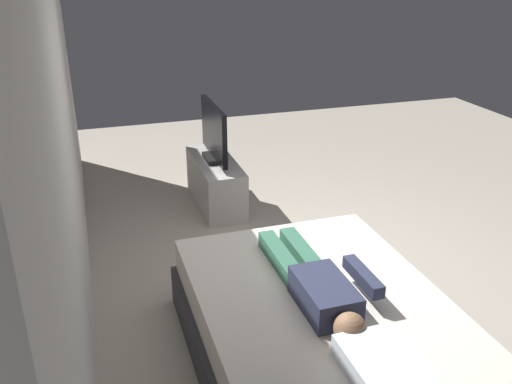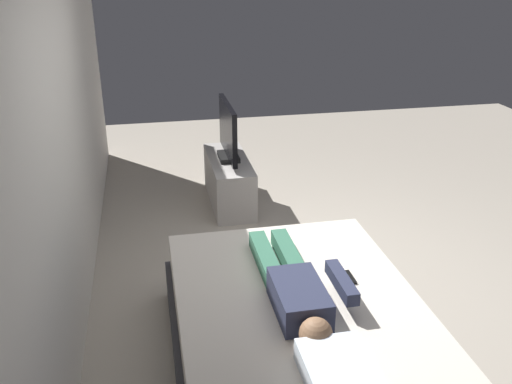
{
  "view_description": "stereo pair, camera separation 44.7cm",
  "coord_description": "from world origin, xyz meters",
  "px_view_note": "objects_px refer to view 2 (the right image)",
  "views": [
    {
      "loc": [
        -3.49,
        1.61,
        2.47
      ],
      "look_at": [
        0.42,
        0.36,
        0.69
      ],
      "focal_mm": 38.69,
      "sensor_mm": 36.0,
      "label": 1
    },
    {
      "loc": [
        -3.6,
        1.17,
        2.47
      ],
      "look_at": [
        0.42,
        0.36,
        0.69
      ],
      "focal_mm": 38.69,
      "sensor_mm": 36.0,
      "label": 2
    }
  ],
  "objects_px": {
    "pillow": "(341,375)",
    "person": "(295,287)",
    "tv_stand": "(229,181)",
    "tv": "(228,133)",
    "remote": "(350,277)",
    "bed": "(299,338)"
  },
  "relations": [
    {
      "from": "pillow",
      "to": "remote",
      "type": "bearing_deg",
      "value": -23.03
    },
    {
      "from": "tv_stand",
      "to": "person",
      "type": "bearing_deg",
      "value": 179.98
    },
    {
      "from": "pillow",
      "to": "bed",
      "type": "bearing_deg",
      "value": 0.0
    },
    {
      "from": "tv",
      "to": "remote",
      "type": "bearing_deg",
      "value": -170.8
    },
    {
      "from": "remote",
      "to": "tv_stand",
      "type": "height_order",
      "value": "remote"
    },
    {
      "from": "person",
      "to": "remote",
      "type": "xyz_separation_m",
      "value": [
        0.15,
        -0.4,
        -0.07
      ]
    },
    {
      "from": "remote",
      "to": "tv_stand",
      "type": "distance_m",
      "value": 2.54
    },
    {
      "from": "pillow",
      "to": "person",
      "type": "distance_m",
      "value": 0.75
    },
    {
      "from": "remote",
      "to": "tv_stand",
      "type": "bearing_deg",
      "value": 9.2
    },
    {
      "from": "pillow",
      "to": "tv",
      "type": "relative_size",
      "value": 0.55
    },
    {
      "from": "pillow",
      "to": "person",
      "type": "xyz_separation_m",
      "value": [
        0.75,
        0.02,
        0.02
      ]
    },
    {
      "from": "bed",
      "to": "tv_stand",
      "type": "distance_m",
      "value": 2.67
    },
    {
      "from": "tv_stand",
      "to": "tv",
      "type": "height_order",
      "value": "tv"
    },
    {
      "from": "bed",
      "to": "pillow",
      "type": "bearing_deg",
      "value": -180.0
    },
    {
      "from": "remote",
      "to": "tv_stand",
      "type": "xyz_separation_m",
      "value": [
        2.49,
        0.4,
        -0.3
      ]
    },
    {
      "from": "tv",
      "to": "tv_stand",
      "type": "bearing_deg",
      "value": 0.0
    },
    {
      "from": "person",
      "to": "tv",
      "type": "relative_size",
      "value": 1.43
    },
    {
      "from": "pillow",
      "to": "tv",
      "type": "bearing_deg",
      "value": 0.37
    },
    {
      "from": "remote",
      "to": "bed",
      "type": "bearing_deg",
      "value": 115.22
    },
    {
      "from": "bed",
      "to": "remote",
      "type": "height_order",
      "value": "remote"
    },
    {
      "from": "person",
      "to": "remote",
      "type": "height_order",
      "value": "person"
    },
    {
      "from": "tv_stand",
      "to": "pillow",
      "type": "bearing_deg",
      "value": -179.63
    }
  ]
}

